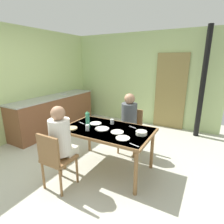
{
  "coord_description": "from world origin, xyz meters",
  "views": [
    {
      "loc": [
        1.84,
        -2.28,
        1.81
      ],
      "look_at": [
        0.45,
        0.23,
        0.98
      ],
      "focal_mm": 28.79,
      "sensor_mm": 36.0,
      "label": 1
    }
  ],
  "objects_px": {
    "water_bottle_green_near": "(88,120)",
    "serving_bowl_center": "(141,133)",
    "kitchen_counter": "(55,113)",
    "chair_far_diner": "(131,128)",
    "person_near_diner": "(61,136)",
    "person_far_diner": "(129,116)",
    "chair_near_diner": "(55,158)",
    "dining_table": "(108,133)"
  },
  "relations": [
    {
      "from": "dining_table",
      "to": "water_bottle_green_near",
      "type": "xyz_separation_m",
      "value": [
        -0.3,
        -0.13,
        0.21
      ]
    },
    {
      "from": "person_far_diner",
      "to": "kitchen_counter",
      "type": "bearing_deg",
      "value": -7.63
    },
    {
      "from": "chair_near_diner",
      "to": "person_far_diner",
      "type": "relative_size",
      "value": 1.13
    },
    {
      "from": "chair_far_diner",
      "to": "person_near_diner",
      "type": "distance_m",
      "value": 1.56
    },
    {
      "from": "kitchen_counter",
      "to": "water_bottle_green_near",
      "type": "xyz_separation_m",
      "value": [
        1.91,
        -1.1,
        0.42
      ]
    },
    {
      "from": "chair_near_diner",
      "to": "person_far_diner",
      "type": "distance_m",
      "value": 1.56
    },
    {
      "from": "person_near_diner",
      "to": "person_far_diner",
      "type": "relative_size",
      "value": 1.0
    },
    {
      "from": "serving_bowl_center",
      "to": "person_far_diner",
      "type": "bearing_deg",
      "value": 127.74
    },
    {
      "from": "kitchen_counter",
      "to": "dining_table",
      "type": "height_order",
      "value": "kitchen_counter"
    },
    {
      "from": "chair_far_diner",
      "to": "person_near_diner",
      "type": "height_order",
      "value": "person_near_diner"
    },
    {
      "from": "dining_table",
      "to": "chair_far_diner",
      "type": "height_order",
      "value": "chair_far_diner"
    },
    {
      "from": "chair_near_diner",
      "to": "water_bottle_green_near",
      "type": "xyz_separation_m",
      "value": [
        0.09,
        0.66,
        0.38
      ]
    },
    {
      "from": "dining_table",
      "to": "kitchen_counter",
      "type": "bearing_deg",
      "value": 156.35
    },
    {
      "from": "chair_far_diner",
      "to": "serving_bowl_center",
      "type": "relative_size",
      "value": 5.12
    },
    {
      "from": "person_far_diner",
      "to": "water_bottle_green_near",
      "type": "height_order",
      "value": "person_far_diner"
    },
    {
      "from": "person_far_diner",
      "to": "chair_near_diner",
      "type": "bearing_deg",
      "value": 71.88
    },
    {
      "from": "kitchen_counter",
      "to": "chair_far_diner",
      "type": "distance_m",
      "value": 2.3
    },
    {
      "from": "person_far_diner",
      "to": "serving_bowl_center",
      "type": "distance_m",
      "value": 0.78
    },
    {
      "from": "chair_far_diner",
      "to": "person_far_diner",
      "type": "relative_size",
      "value": 1.13
    },
    {
      "from": "kitchen_counter",
      "to": "chair_far_diner",
      "type": "bearing_deg",
      "value": -4.26
    },
    {
      "from": "person_far_diner",
      "to": "serving_bowl_center",
      "type": "height_order",
      "value": "person_far_diner"
    },
    {
      "from": "water_bottle_green_near",
      "to": "serving_bowl_center",
      "type": "height_order",
      "value": "water_bottle_green_near"
    },
    {
      "from": "chair_near_diner",
      "to": "serving_bowl_center",
      "type": "height_order",
      "value": "chair_near_diner"
    },
    {
      "from": "person_near_diner",
      "to": "serving_bowl_center",
      "type": "height_order",
      "value": "person_near_diner"
    },
    {
      "from": "dining_table",
      "to": "person_far_diner",
      "type": "relative_size",
      "value": 1.88
    },
    {
      "from": "kitchen_counter",
      "to": "serving_bowl_center",
      "type": "distance_m",
      "value": 2.94
    },
    {
      "from": "chair_far_diner",
      "to": "water_bottle_green_near",
      "type": "height_order",
      "value": "water_bottle_green_near"
    },
    {
      "from": "chair_far_diner",
      "to": "water_bottle_green_near",
      "type": "xyz_separation_m",
      "value": [
        -0.39,
        -0.93,
        0.38
      ]
    },
    {
      "from": "chair_far_diner",
      "to": "water_bottle_green_near",
      "type": "relative_size",
      "value": 2.92
    },
    {
      "from": "person_near_diner",
      "to": "person_far_diner",
      "type": "xyz_separation_m",
      "value": [
        0.48,
        1.32,
        0.0
      ]
    },
    {
      "from": "water_bottle_green_near",
      "to": "serving_bowl_center",
      "type": "xyz_separation_m",
      "value": [
        0.86,
        0.17,
        -0.11
      ]
    },
    {
      "from": "chair_near_diner",
      "to": "chair_far_diner",
      "type": "xyz_separation_m",
      "value": [
        0.48,
        1.59,
        0.0
      ]
    },
    {
      "from": "person_near_diner",
      "to": "water_bottle_green_near",
      "type": "relative_size",
      "value": 2.58
    },
    {
      "from": "person_far_diner",
      "to": "water_bottle_green_near",
      "type": "relative_size",
      "value": 2.58
    },
    {
      "from": "chair_near_diner",
      "to": "kitchen_counter",
      "type": "bearing_deg",
      "value": 135.9
    },
    {
      "from": "kitchen_counter",
      "to": "chair_near_diner",
      "type": "relative_size",
      "value": 2.91
    },
    {
      "from": "person_near_diner",
      "to": "dining_table",
      "type": "bearing_deg",
      "value": 59.48
    },
    {
      "from": "serving_bowl_center",
      "to": "chair_far_diner",
      "type": "bearing_deg",
      "value": 122.36
    },
    {
      "from": "kitchen_counter",
      "to": "chair_near_diner",
      "type": "distance_m",
      "value": 2.53
    },
    {
      "from": "dining_table",
      "to": "person_far_diner",
      "type": "distance_m",
      "value": 0.68
    },
    {
      "from": "person_near_diner",
      "to": "person_far_diner",
      "type": "bearing_deg",
      "value": 70.14
    },
    {
      "from": "person_near_diner",
      "to": "kitchen_counter",
      "type": "bearing_deg",
      "value": 138.21
    }
  ]
}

